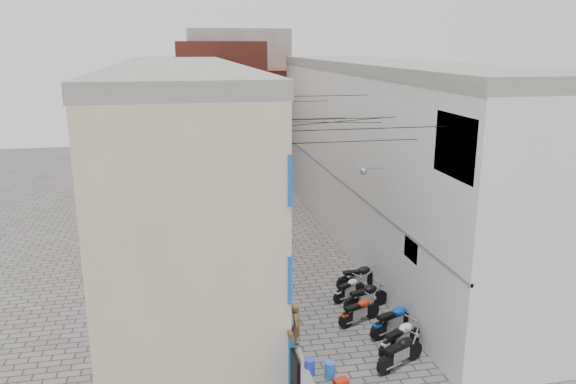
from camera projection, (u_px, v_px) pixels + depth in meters
plinth at (247, 247)px, 27.61m from camera, size 0.90×26.00×0.25m
building_left at (183, 163)px, 25.90m from camera, size 5.10×27.00×9.00m
building_right at (387, 154)px, 27.83m from camera, size 5.94×26.00×9.00m
building_far_brick_left at (220, 113)px, 40.61m from camera, size 6.00×6.00×10.00m
building_far_brick_right at (283, 121)px, 43.71m from camera, size 5.00×6.00×8.00m
building_far_concrete at (239, 98)px, 46.55m from camera, size 8.00×5.00×11.00m
far_shopfront at (254, 171)px, 39.30m from camera, size 2.00×0.30×2.40m
overhead_wires at (316, 117)px, 21.14m from camera, size 5.80×13.02×1.32m
motorcycle_a at (400, 350)px, 17.44m from camera, size 2.04×1.41×1.14m
motorcycle_b at (401, 336)px, 18.30m from camera, size 2.06×1.49×1.15m
motorcycle_c at (394, 318)px, 19.41m from camera, size 2.18×1.40×1.21m
motorcycle_d at (360, 309)px, 20.21m from camera, size 1.94×1.27×1.08m
motorcycle_e at (366, 295)px, 21.27m from camera, size 2.07×1.18×1.14m
motorcycle_f at (349, 288)px, 22.14m from camera, size 1.73×1.30×0.98m
motorcycle_g at (359, 276)px, 23.06m from camera, size 2.08×0.93×1.16m
person_a at (296, 325)px, 18.10m from camera, size 0.51×0.63×1.52m
person_b at (280, 287)px, 20.68m from camera, size 0.91×1.04×1.78m
water_jug_near at (330, 370)px, 16.95m from camera, size 0.38×0.38×0.52m
water_jug_far at (310, 367)px, 17.11m from camera, size 0.40×0.40×0.51m
red_crate at (341, 383)px, 16.50m from camera, size 0.45×0.36×0.26m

